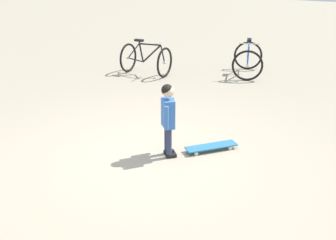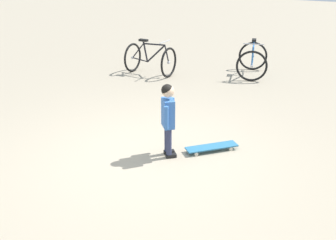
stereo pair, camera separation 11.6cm
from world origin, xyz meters
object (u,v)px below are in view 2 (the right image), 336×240
Objects in this scene: bicycle_near at (252,60)px; bicycle_mid at (150,59)px; skateboard at (212,147)px; child_person at (168,113)px.

bicycle_near and bicycle_mid have the same top height.
bicycle_mid reaches higher than skateboard.
skateboard is (-0.47, -0.46, -0.60)m from child_person.
bicycle_near is (0.39, -4.59, -0.28)m from child_person.
bicycle_mid is at bearing 28.90° from bicycle_near.
bicycle_near is 2.45m from bicycle_mid.
skateboard is at bearing 135.45° from bicycle_mid.
bicycle_mid is (2.53, -3.40, -0.28)m from child_person.
child_person is at bearing 94.81° from bicycle_near.
child_person reaches higher than skateboard.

